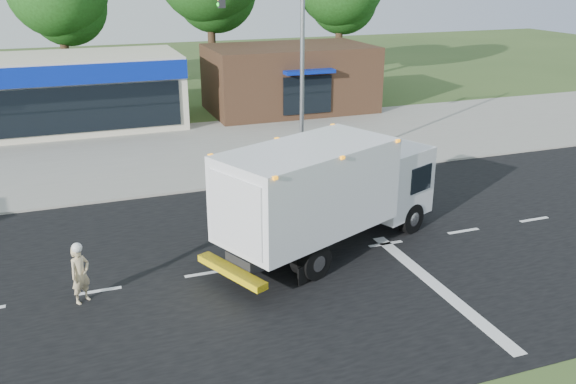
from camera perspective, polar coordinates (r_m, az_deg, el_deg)
name	(u,v)px	position (r m, az deg, el deg)	size (l,w,h in m)	color
ground	(300,258)	(19.02, 1.12, -6.23)	(120.00, 120.00, 0.00)	#385123
road_asphalt	(300,258)	(19.02, 1.12, -6.22)	(60.00, 14.00, 0.02)	black
sidewalk	(231,177)	(26.24, -5.34, 1.43)	(60.00, 2.40, 0.12)	gray
parking_apron	(202,144)	(31.66, -8.07, 4.51)	(60.00, 9.00, 0.02)	gray
lane_markings	(358,270)	(18.41, 6.60, -7.26)	(55.20, 7.00, 0.01)	silver
ems_box_truck	(328,189)	(18.83, 3.73, 0.32)	(8.45, 5.53, 3.60)	black
emergency_worker	(80,273)	(17.22, -18.88, -7.20)	(0.71, 0.67, 1.74)	#CDB588
retail_strip_mall	(12,95)	(36.49, -24.40, 8.24)	(18.00, 6.20, 4.00)	beige
brown_storefront	(290,78)	(38.74, 0.15, 10.60)	(10.00, 6.70, 4.00)	#382316
traffic_signal_pole	(287,61)	(25.23, -0.06, 12.13)	(3.51, 0.25, 8.00)	gray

